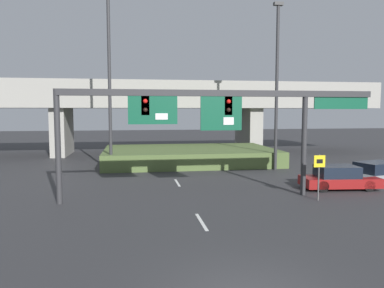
% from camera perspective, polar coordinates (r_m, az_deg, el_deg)
% --- Properties ---
extents(lane_markings, '(0.14, 36.05, 0.01)m').
position_cam_1_polar(lane_markings, '(23.73, -2.24, -5.93)').
color(lane_markings, silver).
rests_on(lane_markings, ground).
extents(signal_gantry, '(16.45, 0.44, 5.59)m').
position_cam_1_polar(signal_gantry, '(19.12, 2.90, 5.12)').
color(signal_gantry, '#2D2D30').
rests_on(signal_gantry, ground).
extents(speed_limit_sign, '(0.60, 0.11, 2.36)m').
position_cam_1_polar(speed_limit_sign, '(19.94, 18.79, -3.83)').
color(speed_limit_sign, '#4C4C4C').
rests_on(speed_limit_sign, ground).
extents(highway_light_pole_near, '(0.70, 0.36, 17.87)m').
position_cam_1_polar(highway_light_pole_near, '(28.75, -12.56, 14.55)').
color(highway_light_pole_near, '#2D2D30').
rests_on(highway_light_pole_near, ground).
extents(highway_light_pole_far, '(0.70, 0.36, 12.58)m').
position_cam_1_polar(highway_light_pole_far, '(29.40, 12.79, 9.12)').
color(highway_light_pole_far, '#2D2D30').
rests_on(highway_light_pole_far, ground).
extents(overpass_bridge, '(46.74, 7.28, 7.52)m').
position_cam_1_polar(overpass_bridge, '(40.08, -5.11, 6.28)').
color(overpass_bridge, gray).
rests_on(overpass_bridge, ground).
extents(grass_embankment, '(14.50, 9.10, 1.27)m').
position_cam_1_polar(grass_embankment, '(32.64, -0.43, -1.77)').
color(grass_embankment, '#4C6033').
rests_on(grass_embankment, ground).
extents(parked_sedan_near_right, '(4.46, 2.24, 1.36)m').
position_cam_1_polar(parked_sedan_near_right, '(23.43, 21.43, -4.86)').
color(parked_sedan_near_right, maroon).
rests_on(parked_sedan_near_right, ground).
extents(parked_sedan_mid_right, '(4.96, 2.98, 1.36)m').
position_cam_1_polar(parked_sedan_mid_right, '(26.11, 26.56, -4.05)').
color(parked_sedan_mid_right, gray).
rests_on(parked_sedan_mid_right, ground).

